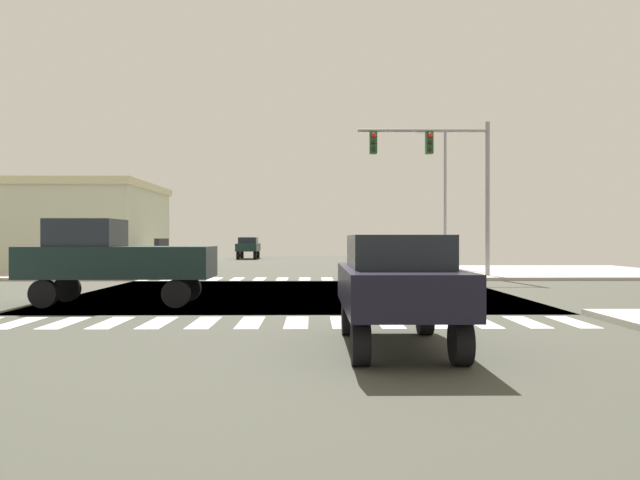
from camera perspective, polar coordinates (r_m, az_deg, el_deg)
ground at (r=21.22m, az=-2.29°, el=-4.83°), size 90.00×90.00×0.05m
sidewalk_corner_ne at (r=35.42m, az=19.85°, el=-2.67°), size 12.00×12.00×0.14m
sidewalk_corner_nw at (r=35.85m, az=-22.99°, el=-2.64°), size 12.00×12.00×0.14m
crosswalk_near at (r=13.97m, az=-4.16°, el=-7.33°), size 13.50×2.00×0.01m
crosswalk_far at (r=28.50m, az=-2.38°, el=-3.49°), size 13.50×2.00×0.01m
traffic_signal_mast at (r=29.54m, az=10.55°, el=6.73°), size 5.98×0.55×7.08m
street_lamp at (r=37.41m, az=10.72°, el=4.78°), size 1.78×0.32×8.07m
bank_building at (r=40.49m, az=-25.42°, el=1.08°), size 17.13×9.78×4.92m
pickup_queued_1 at (r=18.47m, az=-17.99°, el=-1.50°), size 5.10×2.00×2.35m
sedan_leading_3 at (r=56.07m, az=-6.41°, el=-0.54°), size 1.80×4.30×1.88m
sedan_trailing_4 at (r=10.71m, az=6.89°, el=-3.64°), size 1.80×4.30×1.88m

